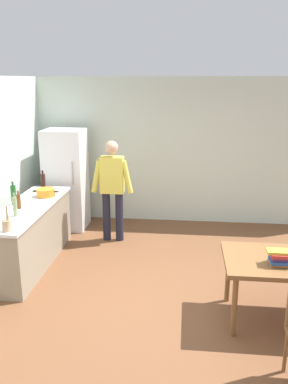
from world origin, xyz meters
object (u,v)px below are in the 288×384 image
Objects in this scene: refrigerator at (66,179)px; cooking_pot at (46,193)px; utensil_jar at (7,225)px; bottle_beer_brown at (19,201)px; person at (112,184)px; book_stack at (281,258)px; bottle_vinegar_tall at (15,206)px; bottle_wine_dark at (43,182)px; dining_table at (288,266)px; bottle_wine_green at (14,195)px.

cooking_pot is at bearing -89.78° from refrigerator.
bottle_beer_brown is (-0.21, 0.86, 0.03)m from utensil_jar.
person is 6.12× the size of book_stack.
bottle_beer_brown reaches higher than cooking_pot.
bottle_vinegar_tall is at bearing -94.94° from cooking_pot.
utensil_jar is at bearing -84.08° from bottle_wine_dark.
dining_table is (3.30, -2.70, -0.23)m from refrigerator.
bottle_vinegar_tall is at bearing 166.22° from book_stack.
cooking_pot is at bearing 91.71° from utensil_jar.
bottle_wine_green is (-0.31, -1.54, 0.15)m from refrigerator.
dining_table is at bearing -2.13° from utensil_jar.
bottle_vinegar_tall is at bearing -92.18° from refrigerator.
cooking_pot is 1.54× the size of bottle_beer_brown.
refrigerator is 6.48× the size of book_stack.
bottle_wine_dark is at bearing -99.70° from refrigerator.
utensil_jar reaches higher than bottle_beer_brown.
cooking_pot is 1.25× the size of utensil_jar.
person is 3.19m from book_stack.
person is (0.95, -0.55, 0.08)m from refrigerator.
person is at bearing -30.23° from refrigerator.
person is 5.00× the size of bottle_wine_green.
utensil_jar is at bearing -88.29° from cooking_pot.
bottle_wine_green is 1.22× the size of book_stack.
bottle_wine_dark is (0.18, 0.74, 0.00)m from bottle_wine_green.
cooking_pot is 1.49m from utensil_jar.
dining_table is 3.81m from bottle_wine_green.
dining_table is at bearing -15.78° from bottle_beer_brown.
refrigerator is 5.29× the size of bottle_wine_dark.
person reaches higher than bottle_beer_brown.
refrigerator is at bearing 78.52° from bottle_wine_green.
cooking_pot is at bearing 75.32° from bottle_beer_brown.
person is at bearing 46.43° from bottle_beer_brown.
dining_table is 3.61m from bottle_beer_brown.
dining_table is (2.35, -2.15, -0.31)m from person.
bottle_wine_green reaches higher than dining_table.
bottle_vinegar_tall reaches higher than bottle_beer_brown.
bottle_wine_green is (-0.36, 1.04, 0.07)m from utensil_jar.
person is 4.25× the size of cooking_pot.
bottle_beer_brown is 0.93m from bottle_wine_dark.
person is 2.22m from utensil_jar.
person reaches higher than bottle_wine_green.
utensil_jar is 1.15× the size of book_stack.
bottle_beer_brown is at bearing -95.35° from refrigerator.
person reaches higher than bottle_wine_dark.
book_stack is at bearing -20.39° from bottle_wine_green.
bottle_beer_brown is at bearing -104.68° from cooking_pot.
person is 1.21× the size of dining_table.
person reaches higher than dining_table.
dining_table is 4.12× the size of bottle_wine_green.
bottle_wine_green is at bearing 129.41° from bottle_beer_brown.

